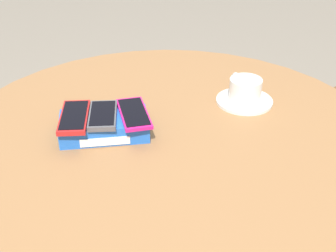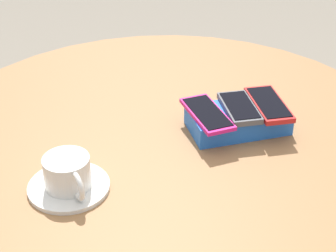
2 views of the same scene
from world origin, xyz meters
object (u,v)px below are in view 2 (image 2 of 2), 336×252
round_table (168,180)px  phone_gray (239,107)px  phone_box (238,120)px  phone_red (269,104)px  coffee_cup (68,172)px  phone_magenta (207,114)px  saucer (69,187)px

round_table → phone_gray: (-0.15, -0.00, 0.17)m
phone_box → phone_gray: bearing=-124.2°
phone_box → phone_red: size_ratio=1.45×
phone_red → coffee_cup: size_ratio=1.32×
round_table → phone_gray: 0.22m
phone_red → phone_magenta: (0.13, 0.02, -0.00)m
round_table → phone_box: bearing=179.9°
coffee_cup → phone_gray: bearing=-156.2°
phone_red → coffee_cup: coffee_cup is taller
phone_box → phone_magenta: phone_magenta is taller
phone_magenta → coffee_cup: (0.27, 0.14, -0.01)m
phone_box → phone_gray: 0.03m
phone_box → phone_magenta: 0.07m
phone_box → phone_red: bearing=-175.0°
phone_gray → coffee_cup: size_ratio=1.14×
phone_gray → saucer: 0.38m
round_table → phone_magenta: (-0.08, 0.01, 0.17)m
saucer → coffee_cup: bearing=111.2°
round_table → saucer: 0.28m
phone_box → phone_gray: (-0.00, -0.00, 0.03)m
phone_magenta → round_table: bearing=-7.7°
saucer → phone_red: bearing=-159.4°
saucer → round_table: bearing=-143.5°
phone_box → round_table: bearing=-0.1°
saucer → coffee_cup: (-0.00, 0.00, 0.03)m
round_table → saucer: size_ratio=7.10×
round_table → coffee_cup: (0.20, 0.15, 0.16)m
phone_red → phone_gray: (0.06, 0.00, 0.00)m
saucer → coffee_cup: coffee_cup is taller
round_table → saucer: saucer is taller
phone_box → saucer: bearing=23.2°
phone_box → phone_red: 0.07m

